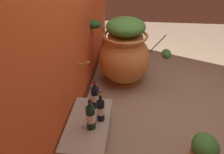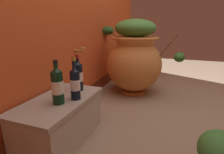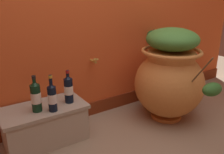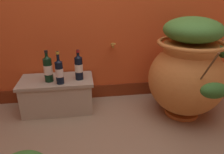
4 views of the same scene
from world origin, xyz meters
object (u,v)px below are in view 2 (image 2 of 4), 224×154
wine_bottle_left (78,75)px  terracotta_urn (134,58)px  wine_bottle_middle (75,82)px  wine_bottle_right (57,85)px

wine_bottle_left → terracotta_urn: bearing=-13.4°
terracotta_urn → wine_bottle_middle: bearing=172.4°
terracotta_urn → wine_bottle_middle: (-1.17, 0.16, 0.00)m
wine_bottle_right → wine_bottle_middle: bearing=-32.6°
wine_bottle_left → wine_bottle_right: (-0.28, -0.01, 0.00)m
wine_bottle_left → wine_bottle_middle: bearing=-155.7°
wine_bottle_middle → wine_bottle_left: bearing=24.3°
terracotta_urn → wine_bottle_right: terracotta_urn is taller
wine_bottle_left → wine_bottle_middle: size_ratio=0.95×
wine_bottle_left → wine_bottle_middle: (-0.18, -0.08, -0.00)m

